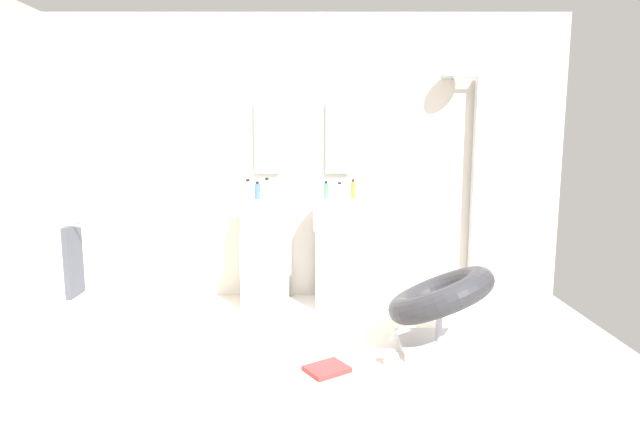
% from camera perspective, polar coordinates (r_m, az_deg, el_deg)
% --- Properties ---
extents(ground_plane, '(4.80, 3.60, 0.04)m').
position_cam_1_polar(ground_plane, '(3.54, -2.58, -17.10)').
color(ground_plane, silver).
extents(rear_partition, '(4.80, 0.10, 2.60)m').
position_cam_1_polar(rear_partition, '(4.85, -1.73, 6.03)').
color(rear_partition, beige).
rests_on(rear_partition, ground_plane).
extents(pedestal_sink_left, '(0.44, 0.44, 1.07)m').
position_cam_1_polar(pedestal_sink_left, '(4.66, -5.82, -3.98)').
color(pedestal_sink_left, white).
rests_on(pedestal_sink_left, ground_plane).
extents(pedestal_sink_right, '(0.44, 0.44, 1.07)m').
position_cam_1_polar(pedestal_sink_right, '(4.64, 2.21, -4.00)').
color(pedestal_sink_right, white).
rests_on(pedestal_sink_right, ground_plane).
extents(vanity_mirror_left, '(0.22, 0.03, 0.65)m').
position_cam_1_polar(vanity_mirror_left, '(4.79, -5.70, 8.28)').
color(vanity_mirror_left, '#8C9EA8').
extents(vanity_mirror_right, '(0.22, 0.03, 0.65)m').
position_cam_1_polar(vanity_mirror_right, '(4.77, 2.18, 8.31)').
color(vanity_mirror_right, '#8C9EA8').
extents(shower_column, '(0.49, 0.24, 2.05)m').
position_cam_1_polar(shower_column, '(4.95, 17.27, 3.15)').
color(shower_column, '#B7BABF').
rests_on(shower_column, ground_plane).
extents(lounge_chair, '(1.05, 1.05, 0.65)m').
position_cam_1_polar(lounge_chair, '(3.81, 13.31, -9.45)').
color(lounge_chair, '#B7BABF').
rests_on(lounge_chair, ground_plane).
extents(towel_rack, '(0.37, 0.22, 0.95)m').
position_cam_1_polar(towel_rack, '(4.02, -25.66, -5.01)').
color(towel_rack, '#B7BABF').
rests_on(towel_rack, ground_plane).
extents(area_rug, '(1.18, 0.66, 0.01)m').
position_cam_1_polar(area_rug, '(3.50, 5.32, -17.00)').
color(area_rug, beige).
rests_on(area_rug, ground_plane).
extents(magazine_red, '(0.33, 0.31, 0.03)m').
position_cam_1_polar(magazine_red, '(3.48, 0.97, -16.76)').
color(magazine_red, '#B73838').
rests_on(magazine_red, area_rug).
extents(coffee_mug, '(0.08, 0.08, 0.10)m').
position_cam_1_polar(coffee_mug, '(3.58, 7.90, -15.48)').
color(coffee_mug, white).
rests_on(coffee_mug, area_rug).
extents(soap_bottle_clear, '(0.06, 0.06, 0.19)m').
position_cam_1_polar(soap_bottle_clear, '(4.48, -5.63, 2.66)').
color(soap_bottle_clear, silver).
rests_on(soap_bottle_clear, pedestal_sink_left).
extents(soap_bottle_green, '(0.04, 0.04, 0.15)m').
position_cam_1_polar(soap_bottle_green, '(4.51, 0.90, 2.54)').
color(soap_bottle_green, '#59996B').
rests_on(soap_bottle_green, pedestal_sink_right).
extents(soap_bottle_grey, '(0.06, 0.06, 0.17)m').
position_cam_1_polar(soap_bottle_grey, '(4.55, -7.71, 2.63)').
color(soap_bottle_grey, '#99999E').
rests_on(soap_bottle_grey, pedestal_sink_left).
extents(soap_bottle_white, '(0.05, 0.05, 0.13)m').
position_cam_1_polar(soap_bottle_white, '(4.70, 2.41, 2.62)').
color(soap_bottle_white, white).
rests_on(soap_bottle_white, pedestal_sink_right).
extents(soap_bottle_blue, '(0.05, 0.05, 0.15)m').
position_cam_1_polar(soap_bottle_blue, '(4.49, -6.68, 2.47)').
color(soap_bottle_blue, '#4C72B7').
rests_on(soap_bottle_blue, pedestal_sink_left).
extents(soap_bottle_amber, '(0.04, 0.04, 0.17)m').
position_cam_1_polar(soap_bottle_amber, '(4.48, 3.89, 2.60)').
color(soap_bottle_amber, '#C68C38').
rests_on(soap_bottle_amber, pedestal_sink_right).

